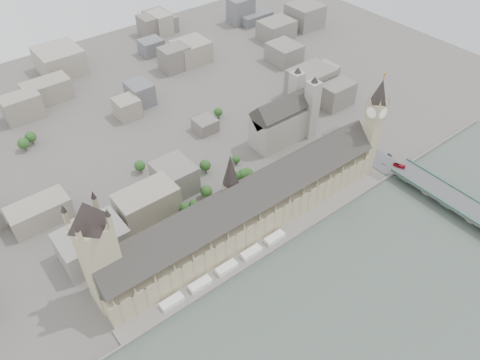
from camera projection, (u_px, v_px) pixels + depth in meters
ground at (260, 242)px, 389.63m from camera, size 900.00×900.00×0.00m
embankment_wall at (272, 251)px, 379.83m from camera, size 600.00×1.50×3.00m
river_terrace at (266, 246)px, 384.56m from camera, size 270.00×15.00×2.00m
terrace_tents at (227, 268)px, 364.45m from camera, size 118.00×7.00×4.00m
palace_of_westminster at (245, 209)px, 386.05m from camera, size 265.00×40.73×55.44m
elizabeth_tower at (374, 121)px, 419.14m from camera, size 17.00×17.00×107.50m
victoria_tower at (97, 250)px, 311.92m from camera, size 30.00×30.00×100.00m
central_tower at (231, 178)px, 361.67m from camera, size 13.00×13.00×48.00m
westminster_bridge at (466, 210)px, 409.47m from camera, size 25.00×325.00×10.25m
westminster_abbey at (284, 119)px, 479.69m from camera, size 68.00×36.00×64.00m
city_skyline_inland at (119, 98)px, 520.65m from camera, size 720.00×360.00×38.00m
park_trees at (208, 201)px, 415.22m from camera, size 110.00×30.00×15.00m
red_bus_north at (399, 166)px, 444.54m from camera, size 6.99×11.60×3.19m
car_approach at (390, 155)px, 457.96m from camera, size 2.20×5.38×1.56m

